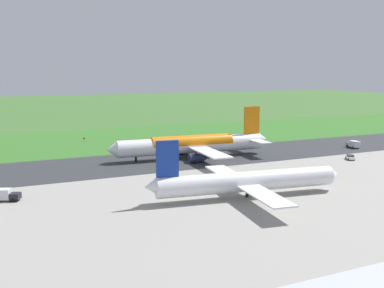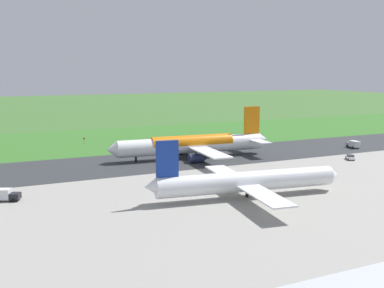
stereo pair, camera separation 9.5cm
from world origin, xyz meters
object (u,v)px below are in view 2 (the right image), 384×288
Objects in this scene: airliner_parked_mid at (246,181)px; traffic_cone_orange at (72,145)px; service_truck_baggage at (5,195)px; service_car_followme at (350,157)px; service_truck_fuel at (353,144)px; no_stopping_sign at (84,140)px; airliner_main at (193,144)px.

airliner_parked_mid is 90.02m from traffic_cone_orange.
airliner_parked_mid is 51.75m from service_truck_baggage.
service_truck_fuel is at bearing -136.53° from service_car_followme.
no_stopping_sign is at bearing -43.62° from service_car_followme.
airliner_main reaches higher than service_car_followme.
service_car_followme is at bearing 151.42° from airliner_main.
service_truck_fuel is at bearing 151.77° from traffic_cone_orange.
airliner_main reaches higher than no_stopping_sign.
service_truck_fuel is at bearing -170.51° from service_truck_baggage.
service_truck_baggage is at bearing -21.71° from airliner_parked_mid.
airliner_parked_mid is at bearing 158.29° from service_truck_baggage.
service_truck_baggage is at bearing 9.49° from service_truck_fuel.
no_stopping_sign is at bearing -169.43° from traffic_cone_orange.
service_truck_baggage reaches higher than traffic_cone_orange.
service_truck_baggage reaches higher than no_stopping_sign.
service_truck_baggage is 2.53× the size of no_stopping_sign.
airliner_parked_mid is at bearing 23.54° from service_car_followme.
traffic_cone_orange is at bearing -111.03° from service_truck_baggage.
service_truck_baggage is 73.01m from traffic_cone_orange.
service_truck_fuel reaches higher than traffic_cone_orange.
no_stopping_sign is at bearing -58.52° from airliner_main.
no_stopping_sign is (68.86, -65.62, 0.62)m from service_car_followme.
service_truck_baggage and service_truck_fuel have the same top height.
service_truck_baggage is 118.37m from service_truck_fuel.
no_stopping_sign is at bearing -114.10° from service_truck_baggage.
service_truck_fuel is at bearing -150.65° from airliner_parked_mid.
airliner_parked_mid is 7.39× the size of service_truck_baggage.
airliner_parked_mid reaches higher than service_car_followme.
service_truck_fuel is at bearing 173.05° from airliner_main.
airliner_main is 98.45× the size of traffic_cone_orange.
no_stopping_sign is at bearing -29.96° from service_truck_fuel.
airliner_main is 49.54m from no_stopping_sign.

